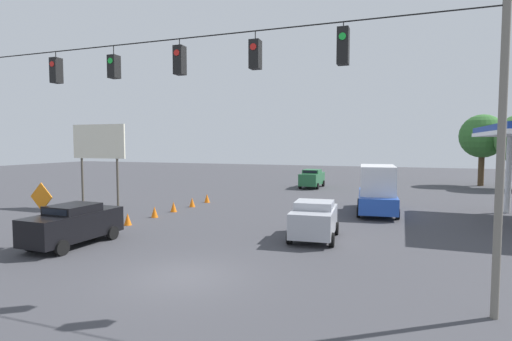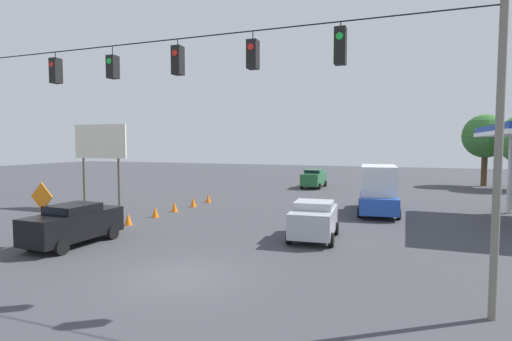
{
  "view_description": "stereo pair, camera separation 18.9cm",
  "coord_description": "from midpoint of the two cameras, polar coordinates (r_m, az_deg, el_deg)",
  "views": [
    {
      "loc": [
        -6.99,
        11.73,
        4.58
      ],
      "look_at": [
        0.16,
        -7.71,
        3.17
      ],
      "focal_mm": 28.0,
      "sensor_mm": 36.0,
      "label": 1
    },
    {
      "loc": [
        -7.17,
        11.67,
        4.58
      ],
      "look_at": [
        0.16,
        -7.71,
        3.17
      ],
      "focal_mm": 28.0,
      "sensor_mm": 36.0,
      "label": 2
    }
  ],
  "objects": [
    {
      "name": "box_truck_blue_oncoming_far",
      "position": [
        27.29,
        17.25,
        -2.68
      ],
      "size": [
        2.94,
        6.55,
        3.14
      ],
      "color": "#234CB2",
      "rests_on": "ground_plane"
    },
    {
      "name": "sedan_silver_crossing_near",
      "position": [
        19.39,
        8.55,
        -6.92
      ],
      "size": [
        2.35,
        3.94,
        1.83
      ],
      "color": "#A8AAB2",
      "rests_on": "ground_plane"
    },
    {
      "name": "traffic_cone_nearest",
      "position": [
        21.97,
        -21.46,
        -7.51
      ],
      "size": [
        0.43,
        0.43,
        0.68
      ],
      "primitive_type": "cone",
      "color": "orange",
      "rests_on": "ground_plane"
    },
    {
      "name": "traffic_cone_third",
      "position": [
        25.62,
        -13.99,
        -5.75
      ],
      "size": [
        0.43,
        0.43,
        0.68
      ],
      "primitive_type": "cone",
      "color": "orange",
      "rests_on": "ground_plane"
    },
    {
      "name": "traffic_cone_second",
      "position": [
        23.65,
        -17.57,
        -6.62
      ],
      "size": [
        0.43,
        0.43,
        0.68
      ],
      "primitive_type": "cone",
      "color": "orange",
      "rests_on": "ground_plane"
    },
    {
      "name": "traffic_cone_fourth",
      "position": [
        27.39,
        -11.37,
        -5.09
      ],
      "size": [
        0.43,
        0.43,
        0.68
      ],
      "primitive_type": "cone",
      "color": "orange",
      "rests_on": "ground_plane"
    },
    {
      "name": "traffic_cone_fifth",
      "position": [
        29.24,
        -8.78,
        -4.49
      ],
      "size": [
        0.43,
        0.43,
        0.68
      ],
      "primitive_type": "cone",
      "color": "orange",
      "rests_on": "ground_plane"
    },
    {
      "name": "tree_horizon_right",
      "position": [
        49.29,
        30.04,
        4.23
      ],
      "size": [
        4.65,
        4.65,
        7.69
      ],
      "color": "#4C3823",
      "rests_on": "ground_plane"
    },
    {
      "name": "work_zone_sign",
      "position": [
        20.25,
        -28.01,
        -3.92
      ],
      "size": [
        1.27,
        0.06,
        2.84
      ],
      "color": "slate",
      "rests_on": "ground_plane"
    },
    {
      "name": "overhead_signal_span",
      "position": [
        13.65,
        -10.38,
        8.44
      ],
      "size": [
        18.89,
        0.38,
        8.61
      ],
      "color": "slate",
      "rests_on": "ground_plane"
    },
    {
      "name": "roadside_billboard",
      "position": [
        30.56,
        -21.19,
        3.22
      ],
      "size": [
        4.47,
        0.16,
        5.93
      ],
      "color": "#4C473D",
      "rests_on": "ground_plane"
    },
    {
      "name": "traffic_cone_farthest",
      "position": [
        31.23,
        -6.66,
        -3.94
      ],
      "size": [
        0.43,
        0.43,
        0.68
      ],
      "primitive_type": "cone",
      "color": "orange",
      "rests_on": "ground_plane"
    },
    {
      "name": "ground_plane",
      "position": [
        14.42,
        -10.26,
        -14.69
      ],
      "size": [
        140.0,
        140.0,
        0.0
      ],
      "primitive_type": "plane",
      "color": "#3D3D42"
    },
    {
      "name": "sedan_black_parked_shoulder",
      "position": [
        19.91,
        -24.36,
        -6.92
      ],
      "size": [
        2.11,
        4.57,
        1.84
      ],
      "color": "black",
      "rests_on": "ground_plane"
    },
    {
      "name": "sedan_green_withflow_deep",
      "position": [
        41.76,
        8.4,
        -1.09
      ],
      "size": [
        2.04,
        4.6,
        1.88
      ],
      "color": "#236038",
      "rests_on": "ground_plane"
    }
  ]
}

